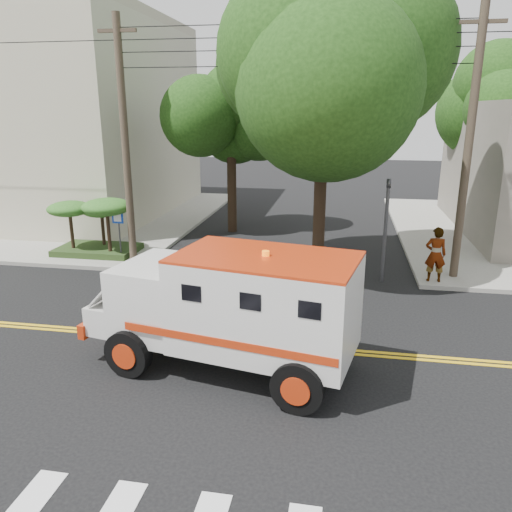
# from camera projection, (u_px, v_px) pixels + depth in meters

# --- Properties ---
(ground) EXTENTS (100.00, 100.00, 0.00)m
(ground) POSITION_uv_depth(u_px,v_px,m) (244.00, 344.00, 12.88)
(ground) COLOR black
(ground) RESTS_ON ground
(sidewalk_nw) EXTENTS (17.00, 17.00, 0.15)m
(sidewalk_nw) POSITION_uv_depth(u_px,v_px,m) (55.00, 216.00, 27.85)
(sidewalk_nw) COLOR gray
(sidewalk_nw) RESTS_ON ground
(building_left) EXTENTS (16.00, 14.00, 10.00)m
(building_left) POSITION_uv_depth(u_px,v_px,m) (27.00, 121.00, 28.16)
(building_left) COLOR #B8B197
(building_left) RESTS_ON sidewalk_nw
(utility_pole_left) EXTENTS (0.28, 0.28, 9.00)m
(utility_pole_left) POSITION_uv_depth(u_px,v_px,m) (125.00, 147.00, 18.19)
(utility_pole_left) COLOR #382D23
(utility_pole_left) RESTS_ON ground
(utility_pole_right) EXTENTS (0.28, 0.28, 9.00)m
(utility_pole_right) POSITION_uv_depth(u_px,v_px,m) (468.00, 151.00, 16.40)
(utility_pole_right) COLOR #382D23
(utility_pole_right) RESTS_ON ground
(tree_main) EXTENTS (6.08, 5.70, 9.85)m
(tree_main) POSITION_uv_depth(u_px,v_px,m) (338.00, 65.00, 16.37)
(tree_main) COLOR black
(tree_main) RESTS_ON ground
(tree_left) EXTENTS (4.48, 4.20, 7.70)m
(tree_left) POSITION_uv_depth(u_px,v_px,m) (237.00, 111.00, 22.82)
(tree_left) COLOR black
(tree_left) RESTS_ON ground
(tree_right) EXTENTS (4.80, 4.50, 8.20)m
(tree_right) POSITION_uv_depth(u_px,v_px,m) (482.00, 103.00, 24.56)
(tree_right) COLOR black
(tree_right) RESTS_ON ground
(traffic_signal) EXTENTS (0.15, 0.18, 3.60)m
(traffic_signal) POSITION_uv_depth(u_px,v_px,m) (386.00, 219.00, 16.90)
(traffic_signal) COLOR #3F3F42
(traffic_signal) RESTS_ON ground
(accessibility_sign) EXTENTS (0.45, 0.10, 2.02)m
(accessibility_sign) POSITION_uv_depth(u_px,v_px,m) (119.00, 228.00, 19.35)
(accessibility_sign) COLOR #3F3F42
(accessibility_sign) RESTS_ON ground
(palm_planter) EXTENTS (3.52, 2.63, 2.36)m
(palm_planter) POSITION_uv_depth(u_px,v_px,m) (94.00, 218.00, 19.90)
(palm_planter) COLOR #1E3314
(palm_planter) RESTS_ON sidewalk_nw
(armored_truck) EXTENTS (6.55, 3.46, 2.84)m
(armored_truck) POSITION_uv_depth(u_px,v_px,m) (232.00, 304.00, 11.20)
(armored_truck) COLOR silver
(armored_truck) RESTS_ON ground
(pedestrian_a) EXTENTS (0.70, 0.47, 1.90)m
(pedestrian_a) POSITION_uv_depth(u_px,v_px,m) (436.00, 254.00, 16.84)
(pedestrian_a) COLOR gray
(pedestrian_a) RESTS_ON sidewalk_ne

